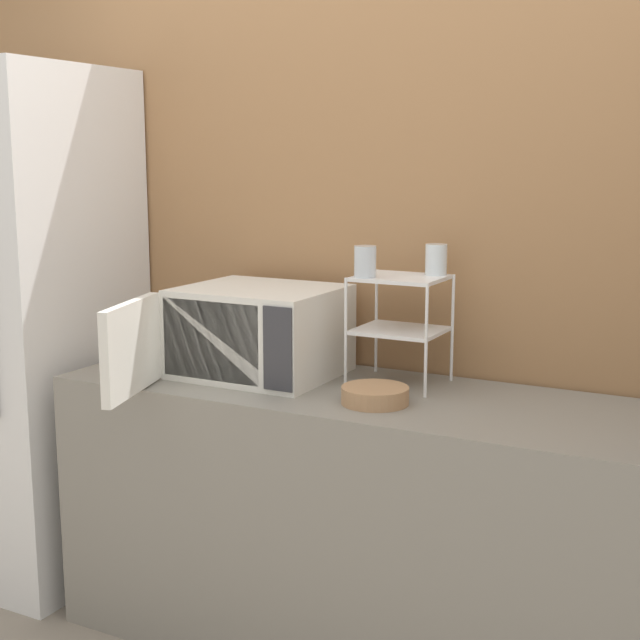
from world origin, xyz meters
name	(u,v)px	position (x,y,z in m)	size (l,w,h in m)	color
wall_back	(400,252)	(0.00, 0.68, 1.30)	(8.00, 0.06, 2.60)	#9E7047
counter	(353,522)	(0.00, 0.32, 0.45)	(1.95, 0.64, 0.89)	gray
microwave	(254,332)	(-0.38, 0.34, 1.04)	(0.54, 0.83, 0.30)	silver
dish_rack	(400,307)	(0.09, 0.46, 1.15)	(0.28, 0.25, 0.35)	white
glass_front_left	(365,262)	(0.01, 0.38, 1.30)	(0.07, 0.07, 0.10)	silver
glass_back_right	(436,260)	(0.18, 0.54, 1.30)	(0.07, 0.07, 0.10)	silver
bowl	(375,395)	(0.12, 0.21, 0.92)	(0.20, 0.20, 0.05)	#AD7F56
refrigerator	(24,327)	(-1.41, 0.30, 0.97)	(0.70, 0.70, 1.95)	white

